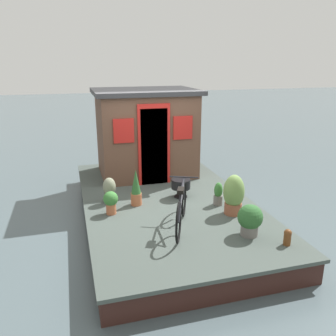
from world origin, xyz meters
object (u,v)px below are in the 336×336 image
object	(u,v)px
bicycle	(181,208)
potted_plant_succulent	(234,195)
mooring_bollard	(287,237)
potted_plant_lavender	(111,201)
potted_plant_thyme	(250,219)
potted_plant_mint	(218,194)
potted_plant_basil	(136,188)
potted_plant_sage	(109,190)
houseboat_cabin	(146,132)
charcoal_grill	(181,184)

from	to	relation	value
bicycle	potted_plant_succulent	bearing A→B (deg)	-75.99
mooring_bollard	potted_plant_lavender	bearing A→B (deg)	52.39
potted_plant_thyme	bicycle	bearing A→B (deg)	60.11
bicycle	potted_plant_mint	xyz separation A→B (m)	(0.72, -0.98, -0.14)
potted_plant_mint	potted_plant_lavender	bearing A→B (deg)	85.81
potted_plant_lavender	potted_plant_basil	bearing A→B (deg)	-61.32
potted_plant_sage	mooring_bollard	xyz separation A→B (m)	(-2.38, -2.38, -0.14)
potted_plant_sage	mooring_bollard	distance (m)	3.37
houseboat_cabin	potted_plant_basil	bearing A→B (deg)	161.79
potted_plant_thyme	potted_plant_succulent	bearing A→B (deg)	-7.90
bicycle	mooring_bollard	distance (m)	1.70
potted_plant_sage	potted_plant_lavender	bearing A→B (deg)	175.57
potted_plant_succulent	charcoal_grill	xyz separation A→B (m)	(1.04, 0.66, -0.10)
potted_plant_succulent	mooring_bollard	distance (m)	1.31
potted_plant_lavender	potted_plant_succulent	xyz separation A→B (m)	(-0.60, -2.13, 0.12)
potted_plant_sage	potted_plant_basil	world-z (taller)	potted_plant_basil
houseboat_cabin	potted_plant_sage	distance (m)	2.15
houseboat_cabin	potted_plant_thyme	world-z (taller)	houseboat_cabin
potted_plant_basil	potted_plant_succulent	world-z (taller)	potted_plant_succulent
bicycle	potted_plant_basil	xyz separation A→B (m)	(1.16, 0.54, -0.02)
potted_plant_mint	bicycle	bearing A→B (deg)	126.38
houseboat_cabin	potted_plant_lavender	world-z (taller)	houseboat_cabin
bicycle	potted_plant_lavender	world-z (taller)	bicycle
potted_plant_sage	potted_plant_thyme	xyz separation A→B (m)	(-1.94, -1.98, 0.00)
potted_plant_thyme	charcoal_grill	distance (m)	1.94
houseboat_cabin	potted_plant_basil	world-z (taller)	houseboat_cabin
potted_plant_mint	mooring_bollard	world-z (taller)	potted_plant_mint
potted_plant_lavender	potted_plant_thyme	bearing A→B (deg)	-125.22
potted_plant_sage	potted_plant_lavender	world-z (taller)	potted_plant_sage
potted_plant_thyme	potted_plant_sage	bearing A→B (deg)	45.56
bicycle	potted_plant_lavender	size ratio (longest dim) A/B	3.43
houseboat_cabin	charcoal_grill	bearing A→B (deg)	-169.63
potted_plant_thyme	potted_plant_basil	world-z (taller)	potted_plant_basil
potted_plant_lavender	potted_plant_basil	size ratio (longest dim) A/B	0.60
potted_plant_succulent	charcoal_grill	distance (m)	1.23
bicycle	potted_plant_sage	world-z (taller)	bicycle
potted_plant_basil	potted_plant_lavender	bearing A→B (deg)	118.68
potted_plant_sage	potted_plant_mint	size ratio (longest dim) A/B	1.14
bicycle	potted_plant_basil	distance (m)	1.28
houseboat_cabin	bicycle	xyz separation A→B (m)	(-3.07, 0.09, -0.67)
potted_plant_thyme	potted_plant_lavender	bearing A→B (deg)	54.78
potted_plant_mint	potted_plant_succulent	bearing A→B (deg)	-168.41
potted_plant_lavender	potted_plant_mint	xyz separation A→B (m)	(-0.15, -2.04, -0.03)
potted_plant_basil	potted_plant_mint	bearing A→B (deg)	-105.97
potted_plant_thyme	potted_plant_basil	size ratio (longest dim) A/B	0.73
charcoal_grill	mooring_bollard	bearing A→B (deg)	-157.58
potted_plant_basil	charcoal_grill	distance (m)	0.96
charcoal_grill	mooring_bollard	xyz separation A→B (m)	(-2.29, -0.95, -0.13)
houseboat_cabin	potted_plant_thyme	size ratio (longest dim) A/B	4.65
houseboat_cabin	potted_plant_thyme	distance (m)	3.80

